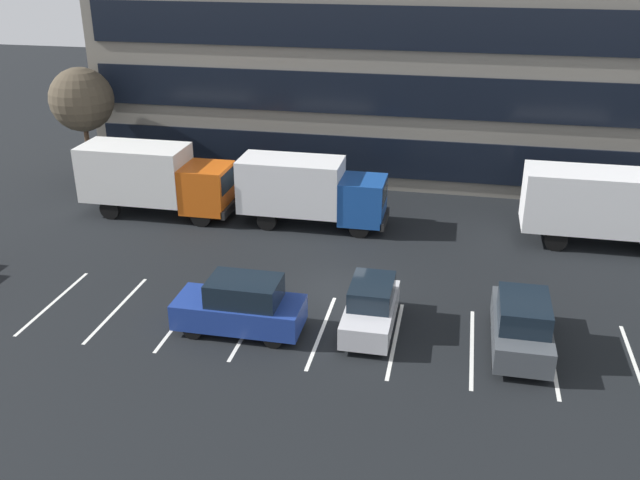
% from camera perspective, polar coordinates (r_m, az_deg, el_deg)
% --- Properties ---
extents(ground_plane, '(120.00, 120.00, 0.00)m').
position_cam_1_polar(ground_plane, '(29.83, 1.49, -3.97)').
color(ground_plane, black).
extents(lot_markings, '(22.54, 5.40, 0.01)m').
position_cam_1_polar(lot_markings, '(26.81, 0.12, -7.42)').
color(lot_markings, silver).
rests_on(lot_markings, ground_plane).
extents(box_truck_white, '(7.90, 2.62, 3.66)m').
position_cam_1_polar(box_truck_white, '(35.75, 22.08, 2.66)').
color(box_truck_white, white).
rests_on(box_truck_white, ground_plane).
extents(box_truck_blue, '(7.51, 2.49, 3.48)m').
position_cam_1_polar(box_truck_blue, '(35.50, -0.87, 4.14)').
color(box_truck_blue, '#194799').
rests_on(box_truck_blue, ground_plane).
extents(box_truck_orange, '(8.03, 2.66, 3.72)m').
position_cam_1_polar(box_truck_orange, '(37.93, -13.36, 5.01)').
color(box_truck_orange, '#D85914').
rests_on(box_truck_orange, ground_plane).
extents(suv_charcoal, '(1.98, 4.68, 2.11)m').
position_cam_1_polar(suv_charcoal, '(26.24, 16.07, -6.62)').
color(suv_charcoal, '#474C51').
rests_on(suv_charcoal, ground_plane).
extents(suv_navy, '(4.82, 2.04, 2.18)m').
position_cam_1_polar(suv_navy, '(26.50, -6.45, -5.36)').
color(suv_navy, navy).
rests_on(suv_navy, ground_plane).
extents(suv_silver, '(1.78, 4.20, 1.90)m').
position_cam_1_polar(suv_silver, '(26.60, 4.16, -5.48)').
color(suv_silver, silver).
rests_on(suv_silver, ground_plane).
extents(bare_tree, '(3.66, 3.66, 6.87)m').
position_cam_1_polar(bare_tree, '(43.36, -18.80, 10.74)').
color(bare_tree, '#473323').
rests_on(bare_tree, ground_plane).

